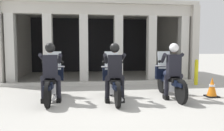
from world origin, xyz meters
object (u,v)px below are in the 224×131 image
object	(u,v)px
police_officer_center	(115,67)
bollard_kerbside	(196,72)
motorcycle_left	(53,82)
motorcycle_center	(113,82)
police_officer_right	(173,66)
motorcycle_right	(169,80)
police_officer_left	(51,67)
traffic_cone_flank	(212,87)

from	to	relation	value
police_officer_center	bollard_kerbside	world-z (taller)	police_officer_center
motorcycle_left	bollard_kerbside	distance (m)	5.56
motorcycle_center	police_officer_center	distance (m)	0.52
police_officer_right	motorcycle_center	bearing A→B (deg)	-173.39
motorcycle_right	police_officer_right	size ratio (longest dim) A/B	1.29
police_officer_left	bollard_kerbside	distance (m)	5.68
traffic_cone_flank	bollard_kerbside	bearing A→B (deg)	73.49
motorcycle_left	police_officer_center	bearing A→B (deg)	-9.27
motorcycle_left	police_officer_center	xyz separation A→B (m)	(1.68, -0.48, 0.44)
motorcycle_center	motorcycle_right	bearing A→B (deg)	8.96
motorcycle_center	traffic_cone_flank	size ratio (longest dim) A/B	3.46
police_officer_center	traffic_cone_flank	size ratio (longest dim) A/B	2.69
motorcycle_right	bollard_kerbside	world-z (taller)	motorcycle_right
police_officer_right	bollard_kerbside	world-z (taller)	police_officer_right
motorcycle_left	traffic_cone_flank	xyz separation A→B (m)	(4.63, -0.23, -0.21)
police_officer_center	motorcycle_right	size ratio (longest dim) A/B	0.78
motorcycle_left	police_officer_right	xyz separation A→B (m)	(3.37, -0.35, 0.44)
police_officer_left	motorcycle_right	xyz separation A→B (m)	(3.37, 0.22, -0.44)
police_officer_left	motorcycle_center	world-z (taller)	police_officer_left
motorcycle_left	police_officer_left	distance (m)	0.52
motorcycle_center	bollard_kerbside	xyz separation A→B (m)	(3.56, 2.04, -0.00)
motorcycle_right	bollard_kerbside	size ratio (longest dim) A/B	2.03
police_officer_center	traffic_cone_flank	distance (m)	3.03
police_officer_left	bollard_kerbside	xyz separation A→B (m)	(5.25, 2.12, -0.44)
motorcycle_center	police_officer_center	bearing A→B (deg)	-85.88
police_officer_right	bollard_kerbside	bearing A→B (deg)	61.04
police_officer_left	police_officer_right	distance (m)	3.37
motorcycle_left	bollard_kerbside	xyz separation A→B (m)	(5.24, 1.84, -0.00)
motorcycle_center	motorcycle_right	world-z (taller)	same
motorcycle_left	bollard_kerbside	bearing A→B (deg)	26.07
motorcycle_center	bollard_kerbside	distance (m)	4.10
motorcycle_center	traffic_cone_flank	distance (m)	2.95
police_officer_right	police_officer_center	bearing A→B (deg)	-163.76
bollard_kerbside	motorcycle_center	bearing A→B (deg)	-150.19
police_officer_center	bollard_kerbside	distance (m)	4.27
motorcycle_left	police_officer_left	xyz separation A→B (m)	(-0.00, -0.28, 0.44)
motorcycle_center	motorcycle_right	size ratio (longest dim) A/B	1.00
motorcycle_left	bollard_kerbside	size ratio (longest dim) A/B	2.03
motorcycle_right	motorcycle_center	bearing A→B (deg)	-163.76
motorcycle_left	traffic_cone_flank	bearing A→B (deg)	3.85
police_officer_left	police_officer_center	world-z (taller)	same
police_officer_left	traffic_cone_flank	world-z (taller)	police_officer_left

